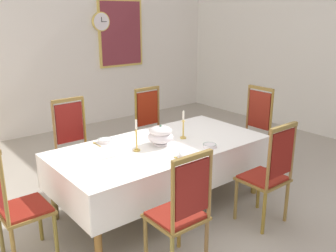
# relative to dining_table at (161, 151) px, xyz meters

# --- Properties ---
(ground) EXTENTS (7.57, 6.95, 0.04)m
(ground) POSITION_rel_dining_table_xyz_m (0.00, -0.01, -0.69)
(ground) COLOR #A2988A
(back_wall) EXTENTS (7.57, 0.08, 3.44)m
(back_wall) POSITION_rel_dining_table_xyz_m (0.00, 3.50, 1.06)
(back_wall) COLOR silver
(back_wall) RESTS_ON ground
(dining_table) EXTENTS (2.33, 1.15, 0.74)m
(dining_table) POSITION_rel_dining_table_xyz_m (0.00, 0.00, 0.00)
(dining_table) COLOR brown
(dining_table) RESTS_ON ground
(tablecloth) EXTENTS (2.35, 1.17, 0.39)m
(tablecloth) POSITION_rel_dining_table_xyz_m (0.00, -0.00, -0.02)
(tablecloth) COLOR white
(tablecloth) RESTS_ON dining_table
(chair_south_a) EXTENTS (0.44, 0.42, 1.09)m
(chair_south_a) POSITION_rel_dining_table_xyz_m (-0.55, -0.98, -0.10)
(chair_south_a) COLOR brown
(chair_south_a) RESTS_ON ground
(chair_north_a) EXTENTS (0.44, 0.42, 1.14)m
(chair_north_a) POSITION_rel_dining_table_xyz_m (-0.55, 0.98, -0.09)
(chair_north_a) COLOR olive
(chair_north_a) RESTS_ON ground
(chair_south_b) EXTENTS (0.44, 0.42, 1.10)m
(chair_south_b) POSITION_rel_dining_table_xyz_m (0.62, -0.98, -0.10)
(chair_south_b) COLOR olive
(chair_south_b) RESTS_ON ground
(chair_north_b) EXTENTS (0.44, 0.42, 1.13)m
(chair_north_b) POSITION_rel_dining_table_xyz_m (0.62, 0.98, -0.09)
(chair_north_b) COLOR olive
(chair_north_b) RESTS_ON ground
(chair_head_west) EXTENTS (0.42, 0.44, 1.13)m
(chair_head_west) POSITION_rel_dining_table_xyz_m (-1.57, 0.00, -0.09)
(chair_head_west) COLOR olive
(chair_head_west) RESTS_ON ground
(chair_head_east) EXTENTS (0.42, 0.44, 1.17)m
(chair_head_east) POSITION_rel_dining_table_xyz_m (1.58, 0.00, -0.08)
(chair_head_east) COLOR olive
(chair_head_east) RESTS_ON ground
(soup_tureen) EXTENTS (0.28, 0.28, 0.23)m
(soup_tureen) POSITION_rel_dining_table_xyz_m (-0.01, 0.00, 0.18)
(soup_tureen) COLOR white
(soup_tureen) RESTS_ON tablecloth
(candlestick_west) EXTENTS (0.07, 0.07, 0.34)m
(candlestick_west) POSITION_rel_dining_table_xyz_m (-0.32, 0.00, 0.21)
(candlestick_west) COLOR gold
(candlestick_west) RESTS_ON tablecloth
(candlestick_east) EXTENTS (0.07, 0.07, 0.33)m
(candlestick_east) POSITION_rel_dining_table_xyz_m (0.32, 0.00, 0.20)
(candlestick_east) COLOR gold
(candlestick_east) RESTS_ON tablecloth
(bowl_near_left) EXTENTS (0.16, 0.16, 0.04)m
(bowl_near_left) POSITION_rel_dining_table_xyz_m (-0.44, 0.44, 0.10)
(bowl_near_left) COLOR white
(bowl_near_left) RESTS_ON tablecloth
(bowl_near_right) EXTENTS (0.19, 0.19, 0.04)m
(bowl_near_right) POSITION_rel_dining_table_xyz_m (-0.01, -0.45, 0.09)
(bowl_near_right) COLOR white
(bowl_near_right) RESTS_ON tablecloth
(bowl_far_left) EXTENTS (0.15, 0.15, 0.04)m
(bowl_far_left) POSITION_rel_dining_table_xyz_m (0.35, -0.40, 0.10)
(bowl_far_left) COLOR white
(bowl_far_left) RESTS_ON tablecloth
(spoon_primary) EXTENTS (0.03, 0.18, 0.01)m
(spoon_primary) POSITION_rel_dining_table_xyz_m (-0.55, 0.47, 0.08)
(spoon_primary) COLOR gold
(spoon_primary) RESTS_ON tablecloth
(spoon_secondary) EXTENTS (0.03, 0.18, 0.01)m
(spoon_secondary) POSITION_rel_dining_table_xyz_m (-0.13, -0.43, 0.08)
(spoon_secondary) COLOR gold
(spoon_secondary) RESTS_ON tablecloth
(mounted_clock) EXTENTS (0.36, 0.06, 0.36)m
(mounted_clock) POSITION_rel_dining_table_xyz_m (1.24, 3.43, 1.29)
(mounted_clock) COLOR #D1B251
(framed_painting) EXTENTS (0.98, 0.05, 1.29)m
(framed_painting) POSITION_rel_dining_table_xyz_m (1.68, 3.44, 1.06)
(framed_painting) COLOR #D1B251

